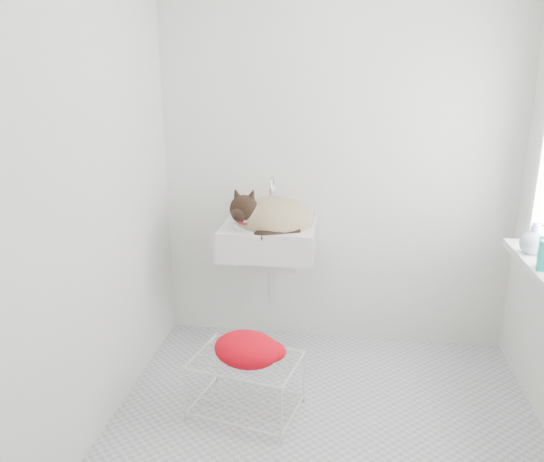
# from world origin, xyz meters

# --- Properties ---
(floor) EXTENTS (2.20, 2.00, 0.02)m
(floor) POSITION_xyz_m (0.00, 0.00, 0.00)
(floor) COLOR silver
(floor) RESTS_ON ground
(back_wall) EXTENTS (2.20, 0.02, 2.50)m
(back_wall) POSITION_xyz_m (0.00, 1.00, 1.25)
(back_wall) COLOR white
(back_wall) RESTS_ON ground
(left_wall) EXTENTS (0.02, 2.00, 2.50)m
(left_wall) POSITION_xyz_m (-1.10, 0.00, 1.25)
(left_wall) COLOR white
(left_wall) RESTS_ON ground
(sink) EXTENTS (0.56, 0.48, 0.22)m
(sink) POSITION_xyz_m (-0.38, 0.74, 0.85)
(sink) COLOR white
(sink) RESTS_ON back_wall
(faucet) EXTENTS (0.20, 0.14, 0.20)m
(faucet) POSITION_xyz_m (-0.38, 0.92, 0.99)
(faucet) COLOR silver
(faucet) RESTS_ON sink
(cat) EXTENTS (0.51, 0.44, 0.31)m
(cat) POSITION_xyz_m (-0.37, 0.72, 0.89)
(cat) COLOR tan
(cat) RESTS_ON sink
(wire_rack) EXTENTS (0.59, 0.47, 0.31)m
(wire_rack) POSITION_xyz_m (-0.42, 0.09, 0.15)
(wire_rack) COLOR white
(wire_rack) RESTS_ON floor
(towel) EXTENTS (0.41, 0.35, 0.14)m
(towel) POSITION_xyz_m (-0.40, 0.06, 0.34)
(towel) COLOR #E90800
(towel) RESTS_ON wire_rack
(bottle_c) EXTENTS (0.13, 0.13, 0.16)m
(bottle_c) POSITION_xyz_m (1.00, 0.40, 0.85)
(bottle_c) COLOR #A7B2D0
(bottle_c) RESTS_ON windowsill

